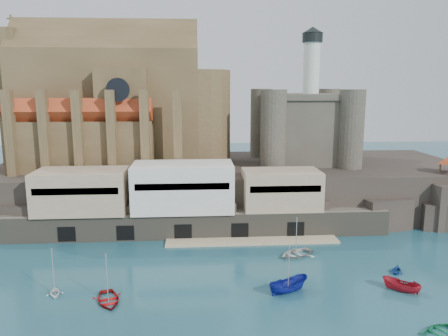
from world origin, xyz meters
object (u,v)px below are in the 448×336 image
castle_keep (303,124)px  boat_0 (108,302)px  boat_2 (288,292)px  church (118,107)px

castle_keep → boat_0: bearing=-129.0°
castle_keep → boat_2: 47.40m
boat_0 → church: bearing=79.2°
church → boat_2: size_ratio=7.97×
castle_keep → boat_0: size_ratio=5.29×
church → boat_2: church is taller
castle_keep → boat_0: (-34.96, -43.22, -18.31)m
church → boat_0: 49.53m
boat_0 → boat_2: (23.16, 1.13, 0.00)m
castle_keep → boat_2: (-11.80, -42.09, -18.31)m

